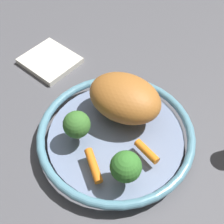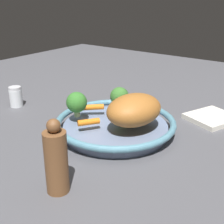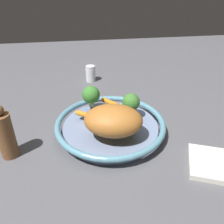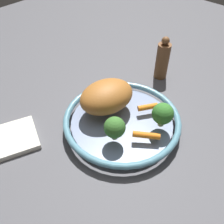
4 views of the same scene
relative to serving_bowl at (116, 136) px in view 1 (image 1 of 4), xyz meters
name	(u,v)px [view 1 (image 1 of 4)]	position (x,y,z in m)	size (l,w,h in m)	color
ground_plane	(116,142)	(0.00, 0.00, -0.02)	(2.00, 2.00, 0.00)	#4C4C51
serving_bowl	(116,136)	(0.00, 0.00, 0.00)	(0.31, 0.31, 0.04)	slate
roast_chicken_piece	(124,98)	(0.00, 0.06, 0.06)	(0.15, 0.11, 0.08)	#A66429
baby_carrot_center	(93,165)	(-0.01, -0.09, 0.03)	(0.02, 0.02, 0.07)	orange
baby_carrot_left	(147,151)	(0.07, -0.03, 0.03)	(0.01, 0.01, 0.05)	orange
broccoli_floret_mid	(126,167)	(0.05, -0.09, 0.06)	(0.05, 0.05, 0.07)	#98A866
broccoli_floret_edge	(77,125)	(-0.07, -0.03, 0.05)	(0.05, 0.05, 0.06)	#9CA466
dish_towel	(50,61)	(-0.23, 0.17, -0.01)	(0.13, 0.11, 0.01)	silver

